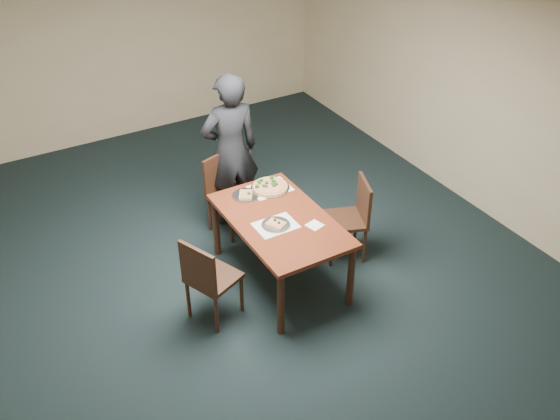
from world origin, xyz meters
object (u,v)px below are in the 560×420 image
chair_left (208,277)px  chair_right (353,214)px  chair_far (226,189)px  slice_plate_near (276,224)px  slice_plate_far (246,195)px  diner (230,151)px  pizza_pan (270,186)px  dining_table (280,226)px

chair_left → chair_right: size_ratio=1.00×
chair_far → slice_plate_near: chair_far is taller
chair_left → slice_plate_far: size_ratio=3.25×
chair_left → chair_far: bearing=-55.2°
chair_right → slice_plate_near: chair_right is taller
slice_plate_near → slice_plate_far: size_ratio=1.00×
diner → chair_right: bearing=127.8°
chair_left → pizza_pan: chair_left is taller
chair_right → slice_plate_near: (-0.96, -0.05, 0.25)m
chair_right → pizza_pan: (-0.69, 0.56, 0.26)m
chair_left → slice_plate_far: chair_left is taller
chair_far → diner: diner is taller
dining_table → chair_far: size_ratio=1.65×
dining_table → chair_far: (-0.07, 1.09, -0.14)m
pizza_pan → chair_far: bearing=114.7°
chair_left → pizza_pan: (1.06, 0.72, 0.26)m
chair_left → diner: diner is taller
dining_table → diner: 1.24m
chair_far → chair_left: 1.51m
slice_plate_far → pizza_pan: bearing=1.1°
chair_far → slice_plate_far: size_ratio=3.25×
dining_table → slice_plate_near: (-0.09, -0.08, 0.11)m
diner → pizza_pan: size_ratio=4.44×
dining_table → pizza_pan: (0.18, 0.53, 0.12)m
diner → slice_plate_near: size_ratio=6.49×
slice_plate_far → slice_plate_near: bearing=-89.2°
chair_right → pizza_pan: chair_right is taller
pizza_pan → slice_plate_far: pizza_pan is taller
chair_far → slice_plate_near: (-0.02, -1.17, 0.25)m
pizza_pan → slice_plate_far: size_ratio=1.46×
chair_far → chair_left: size_ratio=1.00×
chair_far → diner: bearing=23.0°
dining_table → chair_left: bearing=-168.2°
dining_table → chair_right: chair_right is taller
chair_left → chair_right: (1.75, 0.16, 0.00)m
dining_table → chair_far: 1.10m
chair_far → pizza_pan: size_ratio=2.23×
chair_left → slice_plate_far: bearing=-70.4°
chair_right → diner: bearing=-126.5°
diner → dining_table: bearing=91.8°
chair_left → slice_plate_near: bearing=-105.5°
chair_far → slice_plate_far: chair_far is taller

